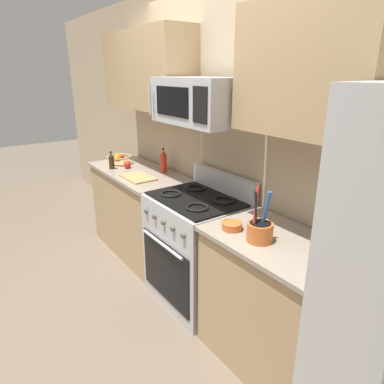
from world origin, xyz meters
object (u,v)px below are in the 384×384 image
(bottle_hot_sauce, at_px, (164,161))
(bottle_soy, at_px, (111,161))
(prep_bowl, at_px, (232,225))
(apple_loose, at_px, (127,165))
(microwave, at_px, (200,101))
(cutting_board, at_px, (138,177))
(range_oven, at_px, (196,248))
(fruit_basket, at_px, (119,159))
(utensil_crock, at_px, (260,231))

(bottle_hot_sauce, bearing_deg, bottle_soy, -139.17)
(bottle_hot_sauce, bearing_deg, prep_bowl, -12.99)
(apple_loose, bearing_deg, microwave, 3.34)
(cutting_board, xyz_separation_m, bottle_soy, (-0.46, -0.07, 0.07))
(range_oven, relative_size, cutting_board, 3.13)
(fruit_basket, xyz_separation_m, bottle_soy, (0.13, -0.14, 0.03))
(prep_bowl, bearing_deg, range_oven, 166.79)
(range_oven, bearing_deg, cutting_board, -171.74)
(apple_loose, xyz_separation_m, cutting_board, (0.39, -0.07, -0.03))
(range_oven, height_order, bottle_hot_sauce, bottle_hot_sauce)
(prep_bowl, bearing_deg, cutting_board, 179.20)
(bottle_hot_sauce, bearing_deg, cutting_board, -83.93)
(microwave, height_order, cutting_board, microwave)
(range_oven, bearing_deg, apple_loose, -177.93)
(range_oven, bearing_deg, utensil_crock, -7.67)
(range_oven, distance_m, utensil_crock, 0.94)
(fruit_basket, distance_m, bottle_hot_sauce, 0.61)
(cutting_board, relative_size, bottle_soy, 1.91)
(cutting_board, distance_m, bottle_soy, 0.47)
(utensil_crock, relative_size, cutting_board, 0.96)
(utensil_crock, bearing_deg, cutting_board, -179.67)
(utensil_crock, xyz_separation_m, bottle_hot_sauce, (-1.61, 0.29, 0.05))
(cutting_board, xyz_separation_m, prep_bowl, (1.36, -0.02, 0.02))
(microwave, xyz_separation_m, fruit_basket, (-1.38, -0.07, -0.71))
(utensil_crock, distance_m, fruit_basket, 2.17)
(bottle_hot_sauce, relative_size, prep_bowl, 1.84)
(bottle_hot_sauce, bearing_deg, microwave, -11.11)
(cutting_board, bearing_deg, prep_bowl, -0.80)
(bottle_hot_sauce, distance_m, prep_bowl, 1.43)
(cutting_board, height_order, bottle_hot_sauce, bottle_hot_sauce)
(cutting_board, bearing_deg, bottle_hot_sauce, 96.07)
(microwave, bearing_deg, bottle_hot_sauce, 168.89)
(utensil_crock, bearing_deg, range_oven, 172.33)
(range_oven, relative_size, microwave, 1.45)
(range_oven, distance_m, bottle_soy, 1.37)
(microwave, bearing_deg, bottle_soy, -170.47)
(utensil_crock, relative_size, prep_bowl, 2.49)
(apple_loose, bearing_deg, utensil_crock, -1.84)
(apple_loose, height_order, cutting_board, apple_loose)
(apple_loose, relative_size, prep_bowl, 0.57)
(apple_loose, relative_size, bottle_soy, 0.42)
(fruit_basket, relative_size, prep_bowl, 1.96)
(apple_loose, height_order, bottle_soy, bottle_soy)
(utensil_crock, xyz_separation_m, cutting_board, (-1.58, -0.01, -0.06))
(fruit_basket, bearing_deg, bottle_hot_sauce, 22.19)
(microwave, distance_m, prep_bowl, 0.94)
(apple_loose, xyz_separation_m, bottle_soy, (-0.07, -0.14, 0.04))
(microwave, relative_size, cutting_board, 2.15)
(apple_loose, distance_m, cutting_board, 0.40)
(utensil_crock, height_order, cutting_board, utensil_crock)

